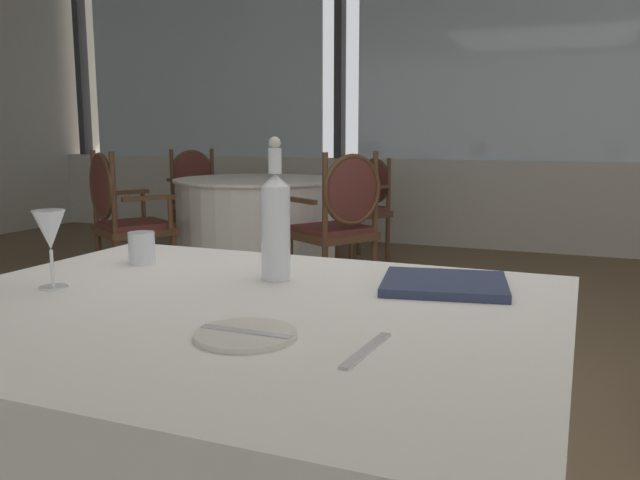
{
  "coord_description": "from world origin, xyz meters",
  "views": [
    {
      "loc": [
        0.73,
        -2.17,
        1.11
      ],
      "look_at": [
        0.13,
        -0.71,
        0.85
      ],
      "focal_mm": 36.55,
      "sensor_mm": 36.0,
      "label": 1
    }
  ],
  "objects_px": {
    "menu_book": "(444,284)",
    "dining_chair_0_2": "(121,212)",
    "water_bottle": "(276,223)",
    "dining_chair_0_3": "(340,216)",
    "dining_chair_0_1": "(198,193)",
    "wine_glass": "(50,232)",
    "water_tumbler": "(142,248)",
    "dining_chair_0_0": "(363,200)",
    "side_plate": "(246,335)"
  },
  "relations": [
    {
      "from": "water_bottle",
      "to": "dining_chair_0_0",
      "type": "distance_m",
      "value": 4.17
    },
    {
      "from": "dining_chair_0_2",
      "to": "side_plate",
      "type": "bearing_deg",
      "value": -105.1
    },
    {
      "from": "water_tumbler",
      "to": "dining_chair_0_3",
      "type": "bearing_deg",
      "value": 98.02
    },
    {
      "from": "dining_chair_0_1",
      "to": "wine_glass",
      "type": "bearing_deg",
      "value": -29.05
    },
    {
      "from": "side_plate",
      "to": "dining_chair_0_1",
      "type": "xyz_separation_m",
      "value": [
        -2.73,
        4.1,
        -0.2
      ]
    },
    {
      "from": "dining_chair_0_2",
      "to": "wine_glass",
      "type": "bearing_deg",
      "value": -111.18
    },
    {
      "from": "water_bottle",
      "to": "dining_chair_0_0",
      "type": "relative_size",
      "value": 0.38
    },
    {
      "from": "water_tumbler",
      "to": "dining_chair_0_2",
      "type": "relative_size",
      "value": 0.09
    },
    {
      "from": "wine_glass",
      "to": "water_bottle",
      "type": "bearing_deg",
      "value": 31.76
    },
    {
      "from": "water_bottle",
      "to": "dining_chair_0_1",
      "type": "xyz_separation_m",
      "value": [
        -2.58,
        3.67,
        -0.33
      ]
    },
    {
      "from": "water_tumbler",
      "to": "menu_book",
      "type": "height_order",
      "value": "water_tumbler"
    },
    {
      "from": "water_tumbler",
      "to": "dining_chair_0_1",
      "type": "height_order",
      "value": "dining_chair_0_1"
    },
    {
      "from": "side_plate",
      "to": "dining_chair_0_1",
      "type": "distance_m",
      "value": 4.93
    },
    {
      "from": "wine_glass",
      "to": "dining_chair_0_1",
      "type": "distance_m",
      "value": 4.5
    },
    {
      "from": "wine_glass",
      "to": "dining_chair_0_1",
      "type": "relative_size",
      "value": 0.19
    },
    {
      "from": "side_plate",
      "to": "water_tumbler",
      "type": "height_order",
      "value": "water_tumbler"
    },
    {
      "from": "menu_book",
      "to": "dining_chair_0_3",
      "type": "distance_m",
      "value": 2.73
    },
    {
      "from": "water_bottle",
      "to": "wine_glass",
      "type": "xyz_separation_m",
      "value": [
        -0.44,
        -0.27,
        -0.01
      ]
    },
    {
      "from": "water_tumbler",
      "to": "dining_chair_0_0",
      "type": "height_order",
      "value": "dining_chair_0_0"
    },
    {
      "from": "water_bottle",
      "to": "dining_chair_0_3",
      "type": "xyz_separation_m",
      "value": [
        -0.78,
        2.53,
        -0.32
      ]
    },
    {
      "from": "menu_book",
      "to": "dining_chair_0_2",
      "type": "relative_size",
      "value": 0.28
    },
    {
      "from": "dining_chair_0_0",
      "to": "water_bottle",
      "type": "bearing_deg",
      "value": 47.91
    },
    {
      "from": "wine_glass",
      "to": "dining_chair_0_2",
      "type": "height_order",
      "value": "dining_chair_0_2"
    },
    {
      "from": "water_bottle",
      "to": "dining_chair_0_1",
      "type": "height_order",
      "value": "water_bottle"
    },
    {
      "from": "dining_chair_0_2",
      "to": "dining_chair_0_3",
      "type": "bearing_deg",
      "value": -44.99
    },
    {
      "from": "side_plate",
      "to": "water_tumbler",
      "type": "bearing_deg",
      "value": 140.83
    },
    {
      "from": "dining_chair_0_1",
      "to": "dining_chair_0_2",
      "type": "distance_m",
      "value": 1.51
    },
    {
      "from": "water_tumbler",
      "to": "dining_chair_0_2",
      "type": "height_order",
      "value": "dining_chair_0_2"
    },
    {
      "from": "menu_book",
      "to": "wine_glass",
      "type": "bearing_deg",
      "value": -168.33
    },
    {
      "from": "dining_chair_0_0",
      "to": "dining_chair_0_3",
      "type": "distance_m",
      "value": 1.51
    },
    {
      "from": "water_bottle",
      "to": "dining_chair_0_0",
      "type": "bearing_deg",
      "value": 105.55
    },
    {
      "from": "wine_glass",
      "to": "dining_chair_0_0",
      "type": "xyz_separation_m",
      "value": [
        -0.68,
        4.27,
        -0.36
      ]
    },
    {
      "from": "water_tumbler",
      "to": "menu_book",
      "type": "relative_size",
      "value": 0.31
    },
    {
      "from": "side_plate",
      "to": "dining_chair_0_2",
      "type": "distance_m",
      "value": 3.56
    },
    {
      "from": "menu_book",
      "to": "dining_chair_0_2",
      "type": "height_order",
      "value": "dining_chair_0_2"
    },
    {
      "from": "side_plate",
      "to": "dining_chair_0_2",
      "type": "xyz_separation_m",
      "value": [
        -2.41,
        2.62,
        -0.19
      ]
    },
    {
      "from": "dining_chair_0_0",
      "to": "side_plate",
      "type": "bearing_deg",
      "value": 48.28
    },
    {
      "from": "dining_chair_0_1",
      "to": "dining_chair_0_0",
      "type": "bearing_deg",
      "value": 44.87
    },
    {
      "from": "menu_book",
      "to": "dining_chair_0_0",
      "type": "xyz_separation_m",
      "value": [
        -1.51,
        3.93,
        -0.24
      ]
    },
    {
      "from": "side_plate",
      "to": "dining_chair_0_0",
      "type": "bearing_deg",
      "value": 105.92
    },
    {
      "from": "dining_chair_0_1",
      "to": "dining_chair_0_2",
      "type": "xyz_separation_m",
      "value": [
        0.33,
        -1.48,
        0.01
      ]
    },
    {
      "from": "menu_book",
      "to": "dining_chair_0_3",
      "type": "xyz_separation_m",
      "value": [
        -1.17,
        2.46,
        -0.19
      ]
    },
    {
      "from": "water_tumbler",
      "to": "menu_book",
      "type": "distance_m",
      "value": 0.82
    },
    {
      "from": "menu_book",
      "to": "side_plate",
      "type": "bearing_deg",
      "value": -126.84
    },
    {
      "from": "water_bottle",
      "to": "dining_chair_0_2",
      "type": "distance_m",
      "value": 3.16
    },
    {
      "from": "water_bottle",
      "to": "dining_chair_0_2",
      "type": "bearing_deg",
      "value": 135.79
    },
    {
      "from": "side_plate",
      "to": "water_bottle",
      "type": "xyz_separation_m",
      "value": [
        -0.15,
        0.43,
        0.13
      ]
    },
    {
      "from": "menu_book",
      "to": "dining_chair_0_2",
      "type": "xyz_separation_m",
      "value": [
        -2.65,
        2.13,
        -0.19
      ]
    },
    {
      "from": "water_tumbler",
      "to": "menu_book",
      "type": "bearing_deg",
      "value": 1.8
    },
    {
      "from": "water_bottle",
      "to": "dining_chair_0_1",
      "type": "bearing_deg",
      "value": 125.12
    }
  ]
}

